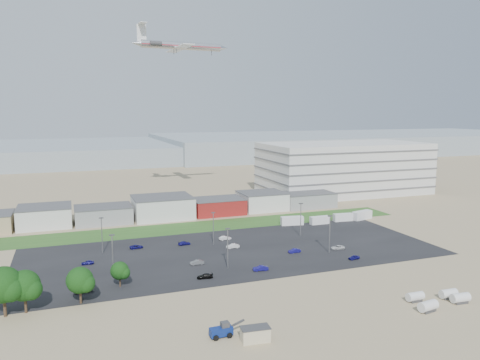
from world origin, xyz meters
name	(u,v)px	position (x,y,z in m)	size (l,w,h in m)	color
ground	(241,276)	(0.00, 0.00, 0.00)	(700.00, 700.00, 0.00)	#9A8162
parking_lot	(233,251)	(5.00, 20.00, 0.01)	(120.00, 50.00, 0.01)	black
grass_strip	(190,227)	(0.00, 52.00, 0.01)	(160.00, 16.00, 0.02)	#2D5821
hills_backdrop	(161,152)	(40.00, 315.00, 4.50)	(700.00, 200.00, 9.00)	gray
building_row	(133,209)	(-17.00, 71.00, 4.00)	(170.00, 20.00, 8.00)	silver
parking_garage	(344,168)	(90.00, 95.00, 12.50)	(80.00, 40.00, 25.00)	silver
portable_shed	(255,334)	(-9.30, -32.35, 1.33)	(5.26, 2.73, 2.65)	beige
telehandler	(221,330)	(-14.56, -28.85, 1.39)	(6.69, 2.23, 2.79)	navy
storage_tank_nw	(415,296)	(29.65, -27.96, 1.13)	(3.77, 1.89, 2.26)	silver
storage_tank_ne	(448,293)	(37.63, -29.16, 1.15)	(3.84, 1.92, 2.30)	silver
storage_tank_sw	(428,306)	(28.56, -33.05, 1.25)	(4.16, 2.08, 2.49)	silver
storage_tank_se	(460,298)	(38.12, -31.99, 1.20)	(4.01, 2.00, 2.41)	silver
box_trailer_a	(292,221)	(35.59, 43.03, 1.52)	(8.13, 2.54, 3.05)	silver
box_trailer_b	(320,220)	(45.71, 40.80, 1.39)	(7.41, 2.32, 2.78)	silver
box_trailer_c	(343,217)	(56.21, 41.97, 1.38)	(7.34, 2.29, 2.75)	silver
box_trailer_d	(362,215)	(64.51, 41.78, 1.59)	(8.49, 2.65, 3.19)	silver
tree_far_left	(3,289)	(-52.40, -5.73, 5.83)	(7.78, 7.78, 11.66)	black
tree_left	(24,289)	(-48.67, -5.13, 5.07)	(6.76, 6.76, 10.14)	black
tree_mid	(80,283)	(-38.05, -4.11, 4.53)	(6.04, 6.04, 9.07)	black
tree_right	(80,281)	(-37.97, -1.40, 4.02)	(5.36, 5.36, 8.03)	black
tree_near	(120,273)	(-29.13, 2.85, 3.41)	(4.54, 4.54, 6.82)	black
lightpole_front_l	(113,256)	(-30.03, 9.49, 5.47)	(1.29, 0.54, 10.93)	slate
lightpole_front_m	(228,248)	(-1.34, 6.38, 5.37)	(1.26, 0.53, 10.73)	slate
lightpole_front_r	(330,234)	(30.68, 9.19, 5.49)	(1.29, 0.54, 10.99)	slate
lightpole_back_l	(102,235)	(-31.09, 31.26, 5.27)	(1.24, 0.52, 10.55)	slate
lightpole_back_m	(213,228)	(1.61, 28.80, 5.04)	(1.19, 0.49, 10.08)	slate
lightpole_back_r	(301,220)	(31.28, 28.25, 5.50)	(1.29, 0.54, 11.00)	slate
airliner	(182,46)	(11.58, 108.87, 70.00)	(45.04, 30.71, 13.31)	silver
parked_car_0	(338,247)	(34.79, 11.14, 0.57)	(1.88, 4.08, 1.13)	silver
parked_car_1	(294,251)	(21.14, 12.50, 0.61)	(1.28, 3.68, 1.21)	navy
parked_car_2	(354,257)	(33.86, 1.31, 0.57)	(1.34, 3.33, 1.13)	navy
parked_car_3	(205,276)	(-9.03, 1.25, 0.57)	(1.60, 3.94, 1.14)	black
parked_car_4	(197,262)	(-8.13, 12.01, 0.62)	(1.31, 3.76, 1.24)	#595B5E
parked_car_5	(88,262)	(-35.62, 22.26, 0.55)	(1.29, 3.22, 1.10)	navy
parked_car_6	(184,243)	(-6.92, 31.39, 0.56)	(1.56, 3.85, 1.12)	navy
parked_car_7	(233,246)	(5.87, 22.99, 0.66)	(1.39, 3.98, 1.31)	silver
parked_car_9	(136,247)	(-21.28, 32.65, 0.55)	(1.83, 3.97, 1.10)	navy
parked_car_10	(84,290)	(-37.13, 2.12, 0.60)	(1.69, 4.17, 1.21)	#595B5E
parked_car_11	(225,238)	(6.59, 32.45, 0.64)	(1.35, 3.87, 1.28)	silver
parked_car_13	(261,268)	(5.99, 1.73, 0.65)	(1.38, 3.96, 1.31)	navy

